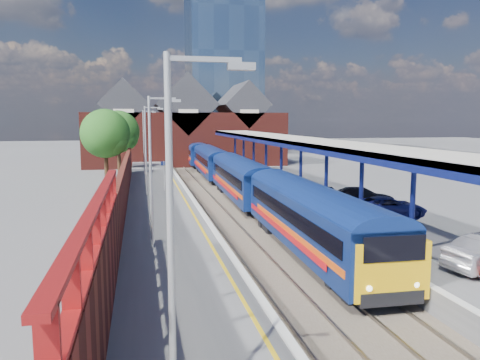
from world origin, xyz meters
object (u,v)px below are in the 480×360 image
object	(u,v)px
lamp_post_c	(147,145)
platform_sign	(164,171)
parked_car_blue	(388,207)
parked_car_dark	(362,197)
lamp_post_a	(179,237)
lamp_post_b	(153,163)
lamp_post_d	(145,137)
train	(224,167)

from	to	relation	value
lamp_post_c	platform_sign	xyz separation A→B (m)	(1.36, 2.00, -2.30)
lamp_post_c	parked_car_blue	bearing A→B (deg)	-40.19
lamp_post_c	parked_car_dark	size ratio (longest dim) A/B	1.55
parked_car_dark	lamp_post_a	bearing A→B (deg)	161.84
lamp_post_a	parked_car_blue	bearing A→B (deg)	51.70
lamp_post_b	lamp_post_c	world-z (taller)	same
parked_car_blue	lamp_post_d	bearing A→B (deg)	31.93
train	lamp_post_d	distance (m)	10.71
train	lamp_post_c	size ratio (longest dim) A/B	9.42
parked_car_dark	lamp_post_b	bearing A→B (deg)	133.67
train	platform_sign	world-z (taller)	platform_sign
train	parked_car_blue	distance (m)	22.25
lamp_post_a	parked_car_dark	world-z (taller)	lamp_post_a
lamp_post_a	platform_sign	bearing A→B (deg)	87.56
train	lamp_post_c	distance (m)	12.52
lamp_post_a	lamp_post_d	world-z (taller)	same
parked_car_dark	train	bearing A→B (deg)	35.60
lamp_post_b	lamp_post_d	xyz separation A→B (m)	(0.00, 32.00, 0.00)
train	lamp_post_b	distance (m)	26.66
train	parked_car_dark	distance (m)	18.72
lamp_post_c	parked_car_blue	world-z (taller)	lamp_post_c
parked_car_dark	lamp_post_c	bearing A→B (deg)	75.45
lamp_post_d	parked_car_dark	xyz separation A→B (m)	(14.36, -24.23, -3.34)
train	parked_car_blue	world-z (taller)	train
lamp_post_a	lamp_post_d	size ratio (longest dim) A/B	1.00
lamp_post_a	parked_car_dark	distance (m)	26.30
lamp_post_b	platform_sign	bearing A→B (deg)	85.67
lamp_post_c	lamp_post_d	distance (m)	16.00
parked_car_blue	platform_sign	bearing A→B (deg)	47.56
lamp_post_c	platform_sign	size ratio (longest dim) A/B	2.80
lamp_post_c	platform_sign	bearing A→B (deg)	55.74
lamp_post_b	lamp_post_c	distance (m)	16.00
platform_sign	parked_car_blue	world-z (taller)	platform_sign
train	parked_car_blue	bearing A→B (deg)	-73.40
lamp_post_c	parked_car_blue	size ratio (longest dim) A/B	1.53
train	lamp_post_a	distance (m)	40.20
lamp_post_b	train	bearing A→B (deg)	72.76
platform_sign	parked_car_dark	distance (m)	16.57
lamp_post_b	parked_car_blue	world-z (taller)	lamp_post_b
platform_sign	lamp_post_a	bearing A→B (deg)	-92.44
lamp_post_a	parked_car_blue	distance (m)	23.17
lamp_post_d	platform_sign	size ratio (longest dim) A/B	2.80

